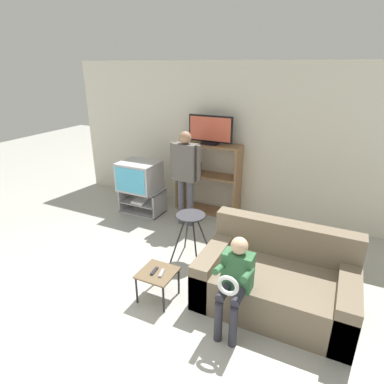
# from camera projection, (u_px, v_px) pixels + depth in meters

# --- Properties ---
(ground_plane) EXTENTS (18.00, 18.00, 0.00)m
(ground_plane) POSITION_uv_depth(u_px,v_px,m) (111.00, 341.00, 3.17)
(ground_plane) COLOR #ADADA3
(wall_back) EXTENTS (6.40, 0.06, 2.60)m
(wall_back) POSITION_uv_depth(u_px,v_px,m) (232.00, 141.00, 5.57)
(wall_back) COLOR silver
(wall_back) RESTS_ON ground_plane
(tv_stand) EXTENTS (0.77, 0.45, 0.44)m
(tv_stand) POSITION_uv_depth(u_px,v_px,m) (142.00, 201.00, 5.86)
(tv_stand) COLOR #A8A8AD
(tv_stand) RESTS_ON ground_plane
(television_main) EXTENTS (0.68, 0.57, 0.51)m
(television_main) POSITION_uv_depth(u_px,v_px,m) (139.00, 176.00, 5.68)
(television_main) COLOR #B2B2B7
(television_main) RESTS_ON tv_stand
(media_shelf) EXTENTS (1.15, 0.38, 1.27)m
(media_shelf) POSITION_uv_depth(u_px,v_px,m) (208.00, 178.00, 5.74)
(media_shelf) COLOR #8E6642
(media_shelf) RESTS_ON ground_plane
(television_flat) EXTENTS (0.78, 0.20, 0.48)m
(television_flat) POSITION_uv_depth(u_px,v_px,m) (210.00, 131.00, 5.39)
(television_flat) COLOR black
(television_flat) RESTS_ON media_shelf
(folding_stool) EXTENTS (0.44, 0.45, 0.68)m
(folding_stool) POSITION_uv_depth(u_px,v_px,m) (191.00, 222.00, 4.31)
(folding_stool) COLOR black
(folding_stool) RESTS_ON ground_plane
(snack_table) EXTENTS (0.40, 0.40, 0.36)m
(snack_table) POSITION_uv_depth(u_px,v_px,m) (158.00, 276.00, 3.63)
(snack_table) COLOR brown
(snack_table) RESTS_ON ground_plane
(remote_control_black) EXTENTS (0.05, 0.15, 0.02)m
(remote_control_black) POSITION_uv_depth(u_px,v_px,m) (154.00, 271.00, 3.61)
(remote_control_black) COLOR #232328
(remote_control_black) RESTS_ON snack_table
(remote_control_white) EXTENTS (0.07, 0.15, 0.02)m
(remote_control_white) POSITION_uv_depth(u_px,v_px,m) (162.00, 273.00, 3.58)
(remote_control_white) COLOR gray
(remote_control_white) RESTS_ON snack_table
(couch) EXTENTS (1.65, 0.99, 0.86)m
(couch) POSITION_uv_depth(u_px,v_px,m) (276.00, 281.00, 3.58)
(couch) COLOR #756651
(couch) RESTS_ON ground_plane
(person_standing_adult) EXTENTS (0.53, 0.20, 1.59)m
(person_standing_adult) POSITION_uv_depth(u_px,v_px,m) (185.00, 170.00, 5.12)
(person_standing_adult) COLOR #4C4C56
(person_standing_adult) RESTS_ON ground_plane
(person_seated_child) EXTENTS (0.33, 0.43, 1.01)m
(person_seated_child) POSITION_uv_depth(u_px,v_px,m) (235.00, 279.00, 3.11)
(person_seated_child) COLOR #2D2D38
(person_seated_child) RESTS_ON ground_plane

